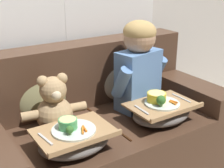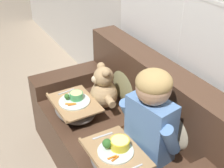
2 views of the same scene
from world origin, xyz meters
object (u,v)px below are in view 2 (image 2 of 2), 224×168
(teddy_bear, at_px, (103,90))
(lap_tray_teddy, at_px, (75,108))
(throw_pillow_behind_child, at_px, (176,121))
(child_figure, at_px, (152,111))
(couch, at_px, (127,138))
(throw_pillow_behind_teddy, at_px, (126,80))
(lap_tray_child, at_px, (115,158))

(teddy_bear, xyz_separation_m, lap_tray_teddy, (-0.00, -0.25, -0.09))
(throw_pillow_behind_child, xyz_separation_m, child_figure, (0.00, -0.21, 0.16))
(throw_pillow_behind_child, relative_size, lap_tray_teddy, 0.95)
(teddy_bear, relative_size, lap_tray_teddy, 0.95)
(teddy_bear, bearing_deg, couch, 5.85)
(throw_pillow_behind_teddy, relative_size, child_figure, 0.61)
(child_figure, xyz_separation_m, lap_tray_child, (-0.00, -0.26, -0.27))
(throw_pillow_behind_child, bearing_deg, teddy_bear, -161.36)
(throw_pillow_behind_teddy, height_order, lap_tray_child, throw_pillow_behind_teddy)
(couch, distance_m, teddy_bear, 0.42)
(throw_pillow_behind_teddy, xyz_separation_m, lap_tray_teddy, (-0.00, -0.47, -0.11))
(throw_pillow_behind_teddy, bearing_deg, teddy_bear, -90.21)
(lap_tray_teddy, bearing_deg, teddy_bear, 89.92)
(throw_pillow_behind_child, distance_m, teddy_bear, 0.67)
(couch, height_order, lap_tray_teddy, couch)
(couch, height_order, teddy_bear, couch)
(child_figure, height_order, teddy_bear, child_figure)
(teddy_bear, distance_m, lap_tray_teddy, 0.27)
(throw_pillow_behind_child, bearing_deg, throw_pillow_behind_teddy, -180.00)
(teddy_bear, relative_size, lap_tray_child, 0.92)
(teddy_bear, distance_m, lap_tray_child, 0.69)
(teddy_bear, height_order, lap_tray_child, teddy_bear)
(child_figure, bearing_deg, throw_pillow_behind_teddy, 161.66)
(throw_pillow_behind_child, relative_size, teddy_bear, 1.00)
(couch, distance_m, throw_pillow_behind_child, 0.48)
(lap_tray_child, bearing_deg, lap_tray_teddy, -179.91)
(throw_pillow_behind_teddy, relative_size, lap_tray_child, 0.87)
(throw_pillow_behind_teddy, xyz_separation_m, child_figure, (0.64, -0.21, 0.16))
(teddy_bear, bearing_deg, throw_pillow_behind_child, 18.64)
(teddy_bear, bearing_deg, lap_tray_teddy, -90.08)
(couch, distance_m, lap_tray_teddy, 0.47)
(throw_pillow_behind_teddy, height_order, lap_tray_teddy, throw_pillow_behind_teddy)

